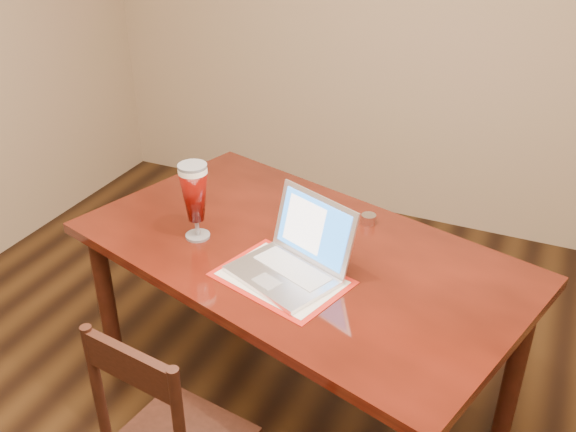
% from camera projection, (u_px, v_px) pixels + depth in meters
% --- Properties ---
extents(room_shell, '(4.51, 5.01, 2.71)m').
position_uv_depth(room_shell, '(239.00, 35.00, 1.37)').
color(room_shell, tan).
rests_on(room_shell, ground).
extents(dining_table, '(1.89, 1.40, 1.10)m').
position_uv_depth(dining_table, '(295.00, 267.00, 2.47)').
color(dining_table, '#50140A').
rests_on(dining_table, ground).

